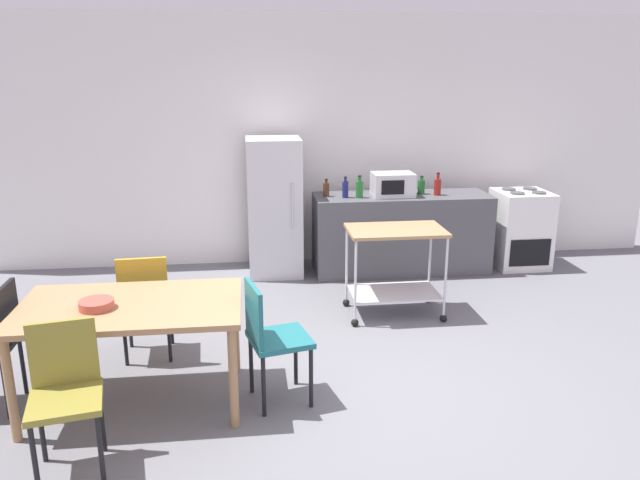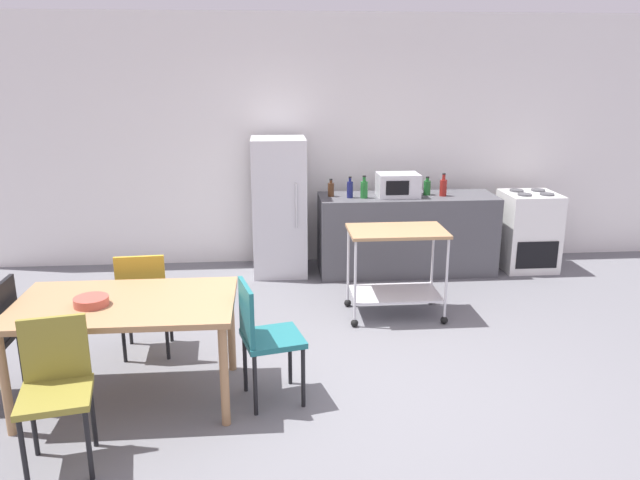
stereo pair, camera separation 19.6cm
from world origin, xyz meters
TOP-DOWN VIEW (x-y plane):
  - ground_plane at (0.00, 0.00)m, footprint 12.00×12.00m
  - back_wall at (0.00, 3.20)m, footprint 8.40×0.12m
  - kitchen_counter at (0.90, 2.60)m, footprint 2.00×0.64m
  - dining_table at (-1.67, -0.05)m, footprint 1.50×0.90m
  - chair_mustard at (-1.68, 0.65)m, footprint 0.43×0.43m
  - chair_teal at (-0.72, -0.15)m, footprint 0.48×0.48m
  - chair_olive at (-1.93, -0.75)m, footprint 0.47×0.47m
  - stove_oven at (2.35, 2.62)m, footprint 0.60×0.61m
  - refrigerator at (-0.55, 2.70)m, footprint 0.60×0.63m
  - kitchen_cart at (0.52, 1.32)m, footprint 0.91×0.57m
  - bottle_hot_sauce at (0.03, 2.63)m, footprint 0.07×0.07m
  - bottle_sesame_oil at (0.23, 2.54)m, footprint 0.07×0.07m
  - bottle_wine at (0.39, 2.51)m, footprint 0.08×0.08m
  - microwave at (0.78, 2.57)m, footprint 0.46×0.35m
  - bottle_soy_sauce at (1.12, 2.63)m, footprint 0.08×0.08m
  - bottle_sparkling_water at (1.29, 2.55)m, footprint 0.08×0.08m
  - fruit_bowl at (-1.87, -0.12)m, footprint 0.23×0.23m

SIDE VIEW (x-z plane):
  - ground_plane at x=0.00m, z-range 0.00..0.00m
  - kitchen_counter at x=0.90m, z-range 0.00..0.90m
  - stove_oven at x=2.35m, z-range -0.01..0.91m
  - chair_mustard at x=-1.68m, z-range 0.07..0.96m
  - chair_teal at x=-0.72m, z-range 0.07..0.96m
  - chair_olive at x=-1.93m, z-range 0.07..0.96m
  - kitchen_cart at x=0.52m, z-range 0.15..1.00m
  - dining_table at x=-1.67m, z-range 0.30..1.05m
  - refrigerator at x=-0.55m, z-range 0.00..1.55m
  - fruit_bowl at x=-1.87m, z-range 0.75..0.81m
  - bottle_hot_sauce at x=0.03m, z-range 0.88..1.08m
  - bottle_soy_sauce at x=1.12m, z-range 0.88..1.09m
  - bottle_sesame_oil at x=0.23m, z-range 0.88..1.12m
  - bottle_wine at x=0.39m, z-range 0.88..1.13m
  - bottle_sparkling_water at x=1.29m, z-range 0.87..1.13m
  - microwave at x=0.78m, z-range 0.90..1.16m
  - back_wall at x=0.00m, z-range 0.00..2.90m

